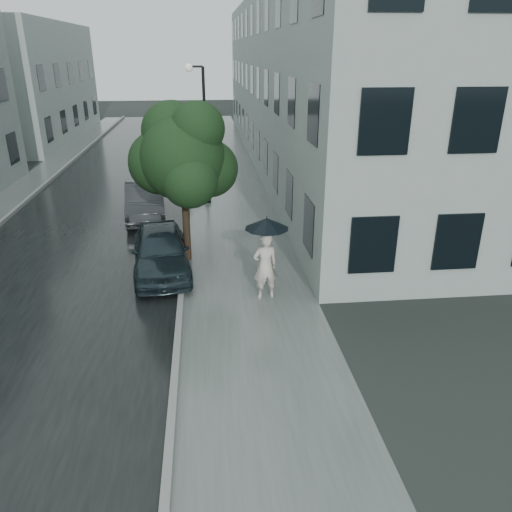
{
  "coord_description": "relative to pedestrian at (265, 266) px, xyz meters",
  "views": [
    {
      "loc": [
        -0.82,
        -9.78,
        6.1
      ],
      "look_at": [
        0.38,
        1.79,
        1.3
      ],
      "focal_mm": 35.0,
      "sensor_mm": 36.0,
      "label": 1
    }
  ],
  "objects": [
    {
      "name": "sidewalk",
      "position": [
        -0.4,
        10.0,
        -0.91
      ],
      "size": [
        3.5,
        60.0,
        0.01
      ],
      "primitive_type": "cube",
      "color": "slate",
      "rests_on": "ground"
    },
    {
      "name": "umbrella",
      "position": [
        0.03,
        -0.03,
        1.18
      ],
      "size": [
        1.32,
        1.32,
        1.35
      ],
      "rotation": [
        0.0,
        0.0,
        -0.19
      ],
      "color": "black",
      "rests_on": "ground"
    },
    {
      "name": "building_near",
      "position": [
        4.83,
        17.5,
        3.59
      ],
      "size": [
        7.02,
        36.0,
        9.0
      ],
      "color": "#919E98",
      "rests_on": "ground"
    },
    {
      "name": "kerb_far",
      "position": [
        -9.22,
        10.0,
        -0.84
      ],
      "size": [
        0.15,
        60.0,
        0.15
      ],
      "primitive_type": "cube",
      "color": "slate",
      "rests_on": "ground"
    },
    {
      "name": "sidewalk_far",
      "position": [
        -10.15,
        10.0,
        -0.91
      ],
      "size": [
        1.7,
        60.0,
        0.01
      ],
      "primitive_type": "cube",
      "color": "#4C5451",
      "rests_on": "ground"
    },
    {
      "name": "asphalt_road",
      "position": [
        -5.72,
        10.0,
        -0.91
      ],
      "size": [
        6.85,
        60.0,
        0.0
      ],
      "primitive_type": "cube",
      "color": "black",
      "rests_on": "ground"
    },
    {
      "name": "car_far",
      "position": [
        -3.84,
        7.35,
        -0.23
      ],
      "size": [
        1.86,
        4.23,
        1.35
      ],
      "primitive_type": "imported",
      "rotation": [
        0.0,
        0.0,
        0.11
      ],
      "color": "#26282C",
      "rests_on": "ground"
    },
    {
      "name": "building_far_b",
      "position": [
        -14.42,
        28.0,
        3.09
      ],
      "size": [
        7.02,
        18.0,
        8.0
      ],
      "color": "#919E98",
      "rests_on": "ground"
    },
    {
      "name": "car_near",
      "position": [
        -2.85,
        1.99,
        -0.23
      ],
      "size": [
        2.03,
        4.14,
        1.36
      ],
      "primitive_type": "imported",
      "rotation": [
        0.0,
        0.0,
        0.11
      ],
      "color": "#1A272D",
      "rests_on": "ground"
    },
    {
      "name": "kerb_near",
      "position": [
        -2.22,
        10.0,
        -0.84
      ],
      "size": [
        0.15,
        60.0,
        0.15
      ],
      "primitive_type": "cube",
      "color": "slate",
      "rests_on": "ground"
    },
    {
      "name": "pedestrian",
      "position": [
        0.0,
        0.0,
        0.0
      ],
      "size": [
        0.74,
        0.56,
        1.81
      ],
      "primitive_type": "imported",
      "rotation": [
        0.0,
        0.0,
        3.35
      ],
      "color": "beige",
      "rests_on": "sidewalk"
    },
    {
      "name": "street_tree",
      "position": [
        -2.1,
        3.02,
        2.31
      ],
      "size": [
        3.29,
        2.99,
        4.83
      ],
      "color": "#332619",
      "rests_on": "ground"
    },
    {
      "name": "lamp_post",
      "position": [
        -1.53,
        9.24,
        2.29
      ],
      "size": [
        0.85,
        0.35,
        5.63
      ],
      "rotation": [
        0.0,
        0.0,
        -0.09
      ],
      "color": "black",
      "rests_on": "ground"
    },
    {
      "name": "ground",
      "position": [
        -0.65,
        -2.0,
        -0.91
      ],
      "size": [
        120.0,
        120.0,
        0.0
      ],
      "primitive_type": "plane",
      "color": "black",
      "rests_on": "ground"
    }
  ]
}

